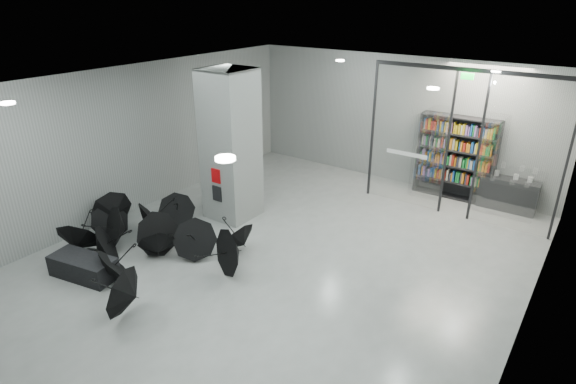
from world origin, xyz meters
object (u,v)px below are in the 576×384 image
Objects in this scene: column at (231,146)px; bookshelf at (456,158)px; shop_counter at (509,194)px; umbrella_cluster at (148,242)px; bench at (84,267)px.

bookshelf is (4.54, 4.75, -0.77)m from column.
column is 2.60× the size of shop_counter.
bookshelf is 0.49× the size of umbrella_cluster.
umbrella_cluster is at bearing 63.39° from bench.
bench is at bearing -127.83° from shop_counter.
shop_counter is (6.12, 4.80, -1.54)m from column.
column is 2.71× the size of bench.
umbrella_cluster is at bearing -130.93° from shop_counter.
bookshelf is 1.60× the size of shop_counter.
bookshelf is at bearing 57.74° from umbrella_cluster.
shop_counter is 0.30× the size of umbrella_cluster.
umbrella_cluster reaches higher than shop_counter.
shop_counter reaches higher than bench.
column is 3.26m from umbrella_cluster.
shop_counter is (6.74, 9.01, 0.22)m from bench.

